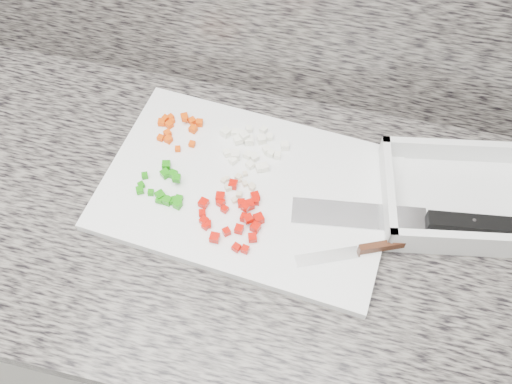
% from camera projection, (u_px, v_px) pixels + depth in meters
% --- Properties ---
extents(cabinet, '(3.92, 0.62, 0.86)m').
position_uv_depth(cabinet, '(200.00, 305.00, 1.39)').
color(cabinet, beige).
rests_on(cabinet, ground).
extents(countertop, '(3.96, 0.64, 0.04)m').
position_uv_depth(countertop, '(180.00, 209.00, 1.02)').
color(countertop, '#67625B').
rests_on(countertop, cabinet).
extents(cutting_board, '(0.53, 0.37, 0.02)m').
position_uv_depth(cutting_board, '(248.00, 189.00, 1.00)').
color(cutting_board, white).
rests_on(cutting_board, countertop).
extents(carrot_pile, '(0.08, 0.09, 0.02)m').
position_uv_depth(carrot_pile, '(179.00, 127.00, 1.06)').
color(carrot_pile, '#E94705').
rests_on(carrot_pile, cutting_board).
extents(onion_pile, '(0.13, 0.10, 0.02)m').
position_uv_depth(onion_pile, '(251.00, 146.00, 1.04)').
color(onion_pile, white).
rests_on(onion_pile, cutting_board).
extents(green_pepper_pile, '(0.09, 0.09, 0.02)m').
position_uv_depth(green_pepper_pile, '(166.00, 189.00, 0.99)').
color(green_pepper_pile, '#19830B').
rests_on(green_pepper_pile, cutting_board).
extents(red_pepper_pile, '(0.12, 0.13, 0.02)m').
position_uv_depth(red_pepper_pile, '(236.00, 215.00, 0.96)').
color(red_pepper_pile, '#C30C02').
rests_on(red_pepper_pile, cutting_board).
extents(garlic_pile, '(0.06, 0.07, 0.01)m').
position_uv_depth(garlic_pile, '(238.00, 186.00, 0.99)').
color(garlic_pile, beige).
rests_on(garlic_pile, cutting_board).
extents(chef_knife, '(0.38, 0.09, 0.02)m').
position_uv_depth(chef_knife, '(433.00, 220.00, 0.95)').
color(chef_knife, silver).
rests_on(chef_knife, cutting_board).
extents(paring_knife, '(0.20, 0.10, 0.02)m').
position_uv_depth(paring_knife, '(374.00, 248.00, 0.92)').
color(paring_knife, silver).
rests_on(paring_knife, cutting_board).
extents(tray, '(0.31, 0.25, 0.06)m').
position_uv_depth(tray, '(463.00, 199.00, 0.98)').
color(tray, silver).
rests_on(tray, countertop).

